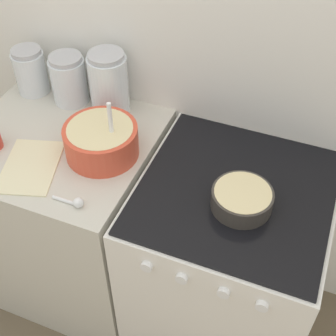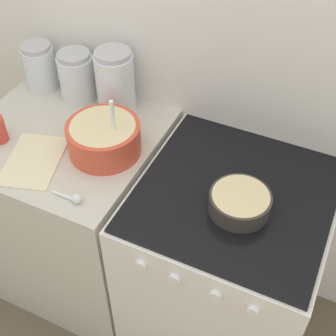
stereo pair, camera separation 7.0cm
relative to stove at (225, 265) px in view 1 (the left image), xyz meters
name	(u,v)px [view 1 (the left image)]	position (x,y,z in m)	size (l,w,h in m)	color
wall_back	(180,45)	(-0.36, 0.37, 0.74)	(4.46, 0.05, 2.40)	white
countertop_cabinet	(73,215)	(-0.72, 0.00, 0.00)	(0.73, 0.69, 0.91)	beige
stove	(225,265)	(0.00, 0.00, 0.00)	(0.68, 0.71, 0.91)	white
mixing_bowl	(101,139)	(-0.52, 0.00, 0.53)	(0.27, 0.27, 0.24)	#D84C33
baking_pan	(242,199)	(0.03, -0.07, 0.49)	(0.20, 0.20, 0.07)	#38332D
storage_jar_left	(31,74)	(-0.98, 0.25, 0.54)	(0.14, 0.14, 0.20)	silver
storage_jar_middle	(69,82)	(-0.79, 0.25, 0.55)	(0.15, 0.15, 0.21)	silver
storage_jar_right	(109,87)	(-0.61, 0.25, 0.57)	(0.16, 0.16, 0.26)	silver
recipe_page	(31,166)	(-0.72, -0.17, 0.46)	(0.26, 0.32, 0.01)	beige
measuring_spoon	(75,202)	(-0.48, -0.27, 0.47)	(0.12, 0.04, 0.04)	white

